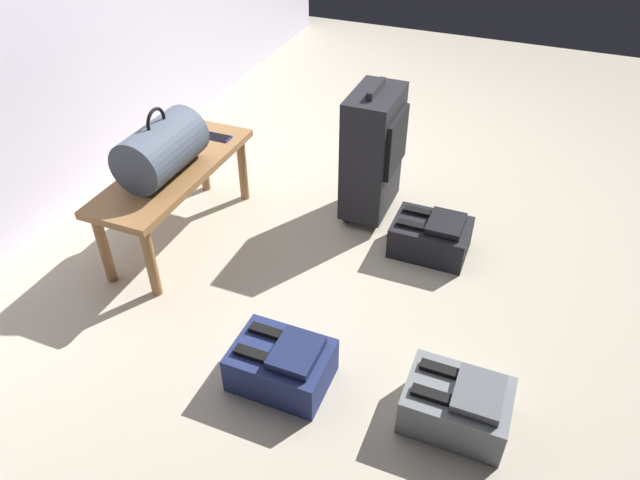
% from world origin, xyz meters
% --- Properties ---
extents(ground_plane, '(6.60, 6.60, 0.00)m').
position_xyz_m(ground_plane, '(0.00, 0.00, 0.00)').
color(ground_plane, '#B2A893').
extents(bench, '(1.00, 0.36, 0.42)m').
position_xyz_m(bench, '(-0.45, 0.80, 0.35)').
color(bench, olive).
rests_on(bench, ground).
extents(duffel_bag_slate, '(0.44, 0.26, 0.34)m').
position_xyz_m(duffel_bag_slate, '(-0.51, 0.80, 0.55)').
color(duffel_bag_slate, '#475160').
rests_on(duffel_bag_slate, bench).
extents(cell_phone, '(0.07, 0.14, 0.01)m').
position_xyz_m(cell_phone, '(-0.10, 0.75, 0.42)').
color(cell_phone, '#191E4C').
rests_on(cell_phone, bench).
extents(suitcase_upright_charcoal, '(0.39, 0.25, 0.75)m').
position_xyz_m(suitcase_upright_charcoal, '(0.13, -0.04, 0.38)').
color(suitcase_upright_charcoal, black).
rests_on(suitcase_upright_charcoal, ground).
extents(backpack_navy, '(0.28, 0.38, 0.21)m').
position_xyz_m(backpack_navy, '(-1.13, -0.09, 0.09)').
color(backpack_navy, navy).
rests_on(backpack_navy, ground).
extents(backpack_dark, '(0.28, 0.38, 0.21)m').
position_xyz_m(backpack_dark, '(-0.09, -0.44, 0.09)').
color(backpack_dark, black).
rests_on(backpack_dark, ground).
extents(backpack_grey, '(0.28, 0.38, 0.21)m').
position_xyz_m(backpack_grey, '(-1.06, -0.77, 0.09)').
color(backpack_grey, slate).
rests_on(backpack_grey, ground).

